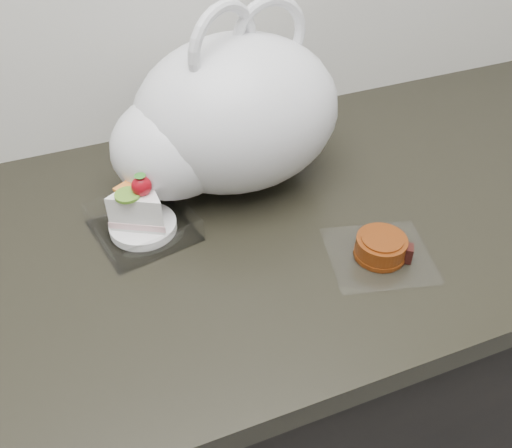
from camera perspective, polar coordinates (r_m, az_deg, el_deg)
counter at (r=1.20m, az=-6.81°, el=-17.87°), size 2.04×0.64×0.90m
cake_tray at (r=0.86m, az=-11.37°, el=0.72°), size 0.16×0.16×0.11m
mooncake_wrap at (r=0.84m, az=12.43°, el=-2.43°), size 0.17×0.17×0.03m
plastic_bag at (r=0.90m, az=-3.14°, el=10.45°), size 0.42×0.34×0.30m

